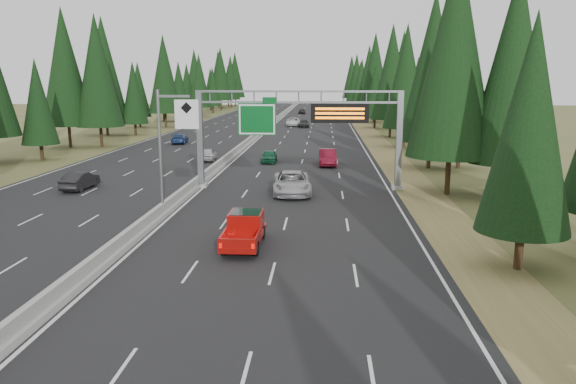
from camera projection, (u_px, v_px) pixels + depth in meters
The scene contains 19 objects.
road at pixel (259, 135), 89.93m from camera, with size 32.00×260.00×0.08m, color black.
shoulder_right at pixel (371, 136), 88.84m from camera, with size 3.60×260.00×0.06m, color olive.
shoulder_left at pixel (150, 135), 91.02m from camera, with size 3.60×260.00×0.06m, color #4E5527.
median_barrier at pixel (259, 133), 89.86m from camera, with size 0.70×260.00×0.85m.
sign_gantry at pixel (307, 124), 44.20m from camera, with size 16.75×0.98×7.80m.
hov_sign_pole at pixel (169, 144), 35.10m from camera, with size 2.80×0.50×8.00m.
tree_row_right at pixel (408, 76), 77.94m from camera, with size 11.59×240.56×18.59m.
tree_row_left at pixel (123, 76), 90.46m from camera, with size 12.25×241.76×18.67m.
silver_minivan at pixel (292, 183), 42.92m from camera, with size 2.84×6.16×1.71m, color #ABA9AE.
red_pickup at pixel (245, 227), 29.66m from camera, with size 1.84×5.16×1.68m.
car_ahead_green at pixel (269, 156), 59.64m from camera, with size 1.55×3.86×1.32m, color #125231.
car_ahead_dkred at pixel (328, 157), 57.55m from camera, with size 1.74×4.99×1.65m, color maroon.
car_ahead_dkgrey at pixel (304, 124), 104.86m from camera, with size 1.96×4.81×1.40m, color black.
car_ahead_white at pixel (293, 122), 107.87m from camera, with size 2.61×5.66×1.57m, color white.
car_ahead_far at pixel (302, 111), 147.89m from camera, with size 1.69×4.20×1.43m, color black.
car_onc_near at pixel (80, 181), 44.80m from camera, with size 1.50×4.31×1.42m, color black.
car_onc_blue at pixel (180, 138), 77.86m from camera, with size 1.94×4.77×1.38m, color navy.
car_onc_white at pixel (208, 154), 61.00m from camera, with size 1.64×4.08×1.39m, color #B4B4B4.
car_onc_far at pixel (192, 123), 105.39m from camera, with size 2.40×5.21×1.45m, color black.
Camera 1 is at (10.22, -9.52, 8.60)m, focal length 35.00 mm.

